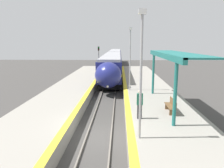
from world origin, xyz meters
name	(u,v)px	position (x,y,z in m)	size (l,w,h in m)	color
ground_plane	(99,137)	(0.00, 0.00, 0.00)	(120.00, 120.00, 0.00)	#423F3D
rail_left	(87,135)	(-0.72, 0.00, 0.07)	(0.08, 90.00, 0.15)	slate
rail_right	(111,136)	(0.72, 0.00, 0.07)	(0.08, 90.00, 0.15)	slate
train	(114,60)	(0.00, 32.16, 2.12)	(2.89, 46.63, 3.71)	black
platform_right	(169,131)	(4.09, 0.00, 0.45)	(5.00, 64.00, 0.90)	gray
platform_left	(34,129)	(-3.88, 0.00, 0.45)	(4.57, 64.00, 0.90)	gray
platform_bench	(171,105)	(4.66, 2.11, 1.37)	(0.44, 1.76, 0.89)	brown
person_waiting	(140,104)	(2.43, 0.78, 1.84)	(0.36, 0.24, 1.81)	#333338
railway_signal	(99,57)	(-2.58, 27.15, 2.94)	(0.28, 0.28, 4.87)	#59595E
lamppost_near	(141,68)	(2.18, -2.02, 4.31)	(0.36, 0.20, 6.03)	#9E9EA3
lamppost_mid	(130,55)	(2.18, 9.09, 4.31)	(0.36, 0.20, 6.03)	#9E9EA3
station_canopy	(171,56)	(4.82, 3.66, 4.52)	(2.02, 10.96, 3.90)	#1E6B66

